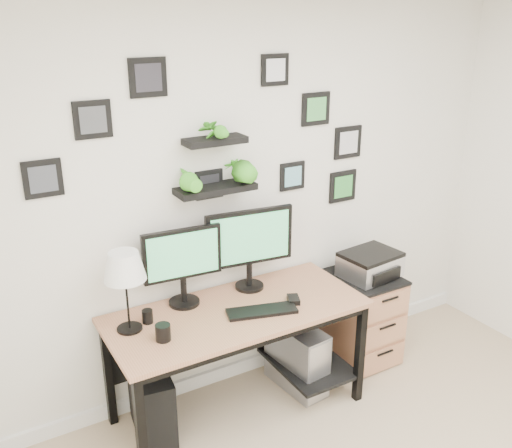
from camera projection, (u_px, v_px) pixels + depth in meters
room at (252, 363)px, 4.18m from camera, size 4.00×4.00×4.00m
desk at (240, 323)px, 3.59m from camera, size 1.60×0.70×0.75m
monitor_left at (183, 261)px, 3.46m from camera, size 0.49×0.21×0.50m
monitor_right at (250, 243)px, 3.66m from camera, size 0.59×0.21×0.55m
keyboard at (262, 311)px, 3.46m from camera, size 0.45×0.25×0.02m
mouse at (293, 300)px, 3.59m from camera, size 0.11×0.13×0.03m
table_lamp at (124, 268)px, 3.15m from camera, size 0.24×0.24×0.48m
mug at (163, 332)px, 3.16m from camera, size 0.09×0.09×0.10m
pen_cup at (147, 316)px, 3.34m from camera, size 0.06×0.06×0.08m
pc_tower_black at (152, 402)px, 3.48m from camera, size 0.27×0.49×0.46m
pc_tower_grey at (297, 357)px, 3.92m from camera, size 0.26×0.49×0.47m
file_cabinet at (363, 316)px, 4.24m from camera, size 0.43×0.53×0.67m
printer at (370, 264)px, 4.09m from camera, size 0.43×0.36×0.18m
wall_decor at (225, 153)px, 3.46m from camera, size 2.27×0.18×1.06m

